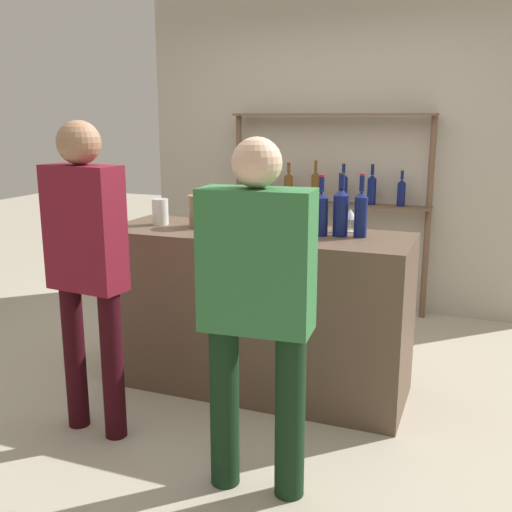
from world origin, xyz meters
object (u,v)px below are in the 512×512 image
at_px(counter_bottle_2, 248,210).
at_px(customer_right, 257,296).
at_px(counter_bottle_0, 341,211).
at_px(counter_bottle_1, 361,213).
at_px(cork_jar, 160,212).
at_px(customer_left, 86,255).
at_px(wine_glass, 350,215).
at_px(counter_bottle_3, 265,206).
at_px(ice_bucket, 203,211).
at_px(counter_bottle_4, 321,212).

xyz_separation_m(counter_bottle_2, customer_right, (0.41, -0.93, -0.21)).
distance_m(counter_bottle_0, counter_bottle_1, 0.11).
xyz_separation_m(cork_jar, customer_right, (1.05, -1.01, -0.16)).
bearing_deg(cork_jar, customer_left, -86.55).
height_order(counter_bottle_0, wine_glass, counter_bottle_0).
distance_m(counter_bottle_0, cork_jar, 1.16).
xyz_separation_m(counter_bottle_3, customer_right, (0.41, -1.22, -0.20)).
relative_size(counter_bottle_1, counter_bottle_3, 1.15).
xyz_separation_m(counter_bottle_2, ice_bucket, (-0.35, 0.11, -0.04)).
bearing_deg(cork_jar, counter_bottle_1, 2.38).
bearing_deg(cork_jar, counter_bottle_0, 2.18).
bearing_deg(counter_bottle_1, counter_bottle_3, 166.59).
height_order(ice_bucket, customer_right, customer_right).
xyz_separation_m(counter_bottle_0, counter_bottle_1, (0.11, 0.01, -0.00)).
bearing_deg(wine_glass, customer_right, -96.20).
relative_size(counter_bottle_0, ice_bucket, 1.82).
bearing_deg(counter_bottle_3, customer_left, -119.20).
xyz_separation_m(counter_bottle_0, wine_glass, (0.02, 0.15, -0.04)).
xyz_separation_m(counter_bottle_3, ice_bucket, (-0.34, -0.18, -0.02)).
bearing_deg(counter_bottle_2, counter_bottle_1, 12.28).
height_order(counter_bottle_0, counter_bottle_2, counter_bottle_0).
bearing_deg(counter_bottle_0, counter_bottle_1, 4.38).
relative_size(cork_jar, customer_right, 0.10).
distance_m(counter_bottle_3, counter_bottle_4, 0.45).
distance_m(counter_bottle_0, counter_bottle_2, 0.53).
bearing_deg(counter_bottle_4, customer_left, -139.35).
height_order(counter_bottle_4, wine_glass, counter_bottle_4).
distance_m(counter_bottle_2, counter_bottle_4, 0.42).
xyz_separation_m(counter_bottle_2, wine_glass, (0.54, 0.28, -0.04)).
height_order(counter_bottle_1, customer_left, customer_left).
xyz_separation_m(cork_jar, customer_left, (0.05, -0.84, -0.09)).
bearing_deg(counter_bottle_2, ice_bucket, 162.25).
height_order(cork_jar, customer_right, customer_right).
distance_m(counter_bottle_3, ice_bucket, 0.39).
distance_m(counter_bottle_1, cork_jar, 1.27).
xyz_separation_m(counter_bottle_0, ice_bucket, (-0.87, -0.02, -0.05)).
height_order(counter_bottle_3, ice_bucket, counter_bottle_3).
xyz_separation_m(counter_bottle_4, ice_bucket, (-0.76, 0.01, -0.04)).
distance_m(ice_bucket, cork_jar, 0.29).
relative_size(counter_bottle_0, cork_jar, 2.21).
height_order(cork_jar, customer_left, customer_left).
bearing_deg(counter_bottle_3, customer_right, -71.24).
xyz_separation_m(counter_bottle_3, wine_glass, (0.54, -0.01, -0.02)).
distance_m(counter_bottle_1, customer_left, 1.52).
height_order(counter_bottle_2, cork_jar, counter_bottle_2).
bearing_deg(ice_bucket, counter_bottle_4, -0.84).
relative_size(counter_bottle_0, counter_bottle_1, 1.00).
bearing_deg(counter_bottle_4, counter_bottle_1, 9.55).
distance_m(counter_bottle_3, cork_jar, 0.67).
height_order(counter_bottle_1, ice_bucket, counter_bottle_1).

